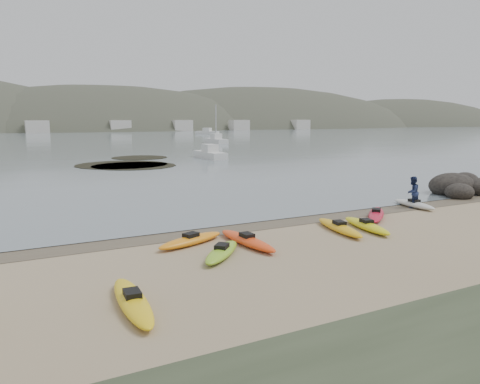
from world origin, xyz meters
TOP-DOWN VIEW (x-y plane):
  - ground at (0.00, 0.00)m, footprint 600.00×600.00m
  - wet_sand at (0.00, -0.30)m, footprint 60.00×60.00m
  - water at (0.00, 300.00)m, footprint 1200.00×1200.00m
  - kayaks at (-0.13, -3.50)m, footprint 22.13×9.54m
  - person_east at (10.07, -0.80)m, footprint 0.98×0.85m
  - rock_cluster at (16.71, 1.15)m, footprint 5.09×3.71m
  - kelp_mats at (3.15, 30.59)m, footprint 12.06×16.84m
  - moored_boats at (2.32, 73.61)m, footprint 94.59×83.42m
  - far_hills at (39.38, 193.97)m, footprint 550.00×135.00m
  - far_town at (6.00, 145.00)m, footprint 199.00×5.00m

SIDE VIEW (x-z plane):
  - far_hills at x=39.38m, z-range -55.93..24.07m
  - ground at x=0.00m, z-range 0.00..0.00m
  - wet_sand at x=0.00m, z-range 0.00..0.00m
  - water at x=0.00m, z-range 0.01..0.01m
  - kelp_mats at x=3.15m, z-range 0.01..0.05m
  - kayaks at x=-0.13m, z-range 0.00..0.34m
  - rock_cluster at x=16.71m, z-range -0.59..1.03m
  - moored_boats at x=2.32m, z-range -0.06..1.05m
  - person_east at x=10.07m, z-range 0.00..1.70m
  - far_town at x=6.00m, z-range 0.00..4.00m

